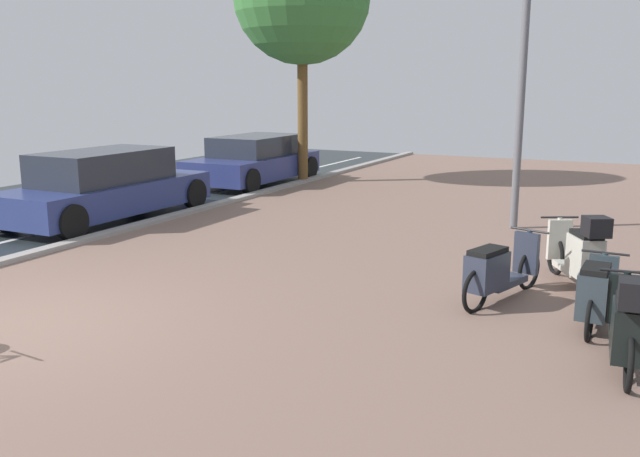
{
  "coord_description": "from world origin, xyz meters",
  "views": [
    {
      "loc": [
        6.13,
        -4.8,
        2.6
      ],
      "look_at": [
        2.96,
        1.55,
        1.09
      ],
      "focal_mm": 38.3,
      "sensor_mm": 36.0,
      "label": 1
    }
  ],
  "objects": [
    {
      "name": "parked_car_far",
      "position": [
        -3.51,
        10.63,
        0.62
      ],
      "size": [
        1.97,
        4.13,
        1.26
      ],
      "color": "navy",
      "rests_on": "ground"
    },
    {
      "name": "scooter_far",
      "position": [
        4.5,
        3.26,
        0.39
      ],
      "size": [
        0.78,
        1.77,
        0.81
      ],
      "color": "black",
      "rests_on": "ground"
    },
    {
      "name": "scooter_extra",
      "position": [
        5.32,
        4.25,
        0.48
      ],
      "size": [
        0.98,
        1.53,
        1.06
      ],
      "color": "black",
      "rests_on": "ground"
    },
    {
      "name": "scooter_near",
      "position": [
        6.02,
        1.72,
        0.46
      ],
      "size": [
        0.52,
        1.74,
        1.02
      ],
      "color": "black",
      "rests_on": "ground"
    },
    {
      "name": "lamp_post",
      "position": [
        3.83,
        7.78,
        2.97
      ],
      "size": [
        0.2,
        0.52,
        5.3
      ],
      "color": "slate",
      "rests_on": "ground"
    },
    {
      "name": "ground",
      "position": [
        1.43,
        0.0,
        -0.02
      ],
      "size": [
        21.0,
        40.0,
        0.13
      ],
      "color": "#22292C"
    },
    {
      "name": "scooter_mid",
      "position": [
        5.65,
        2.83,
        0.39
      ],
      "size": [
        0.52,
        1.63,
        0.76
      ],
      "color": "black",
      "rests_on": "ground"
    },
    {
      "name": "parked_car_near",
      "position": [
        -3.49,
        5.13,
        0.64
      ],
      "size": [
        1.81,
        4.47,
        1.35
      ],
      "color": "navy",
      "rests_on": "ground"
    }
  ]
}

